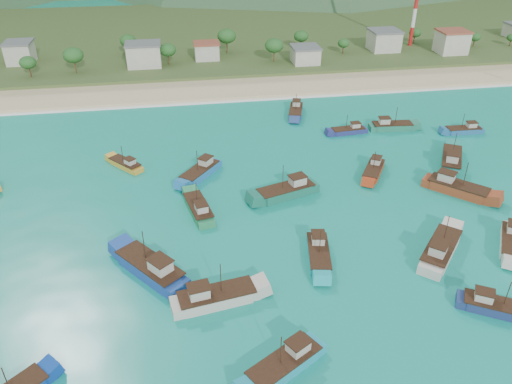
{
  "coord_description": "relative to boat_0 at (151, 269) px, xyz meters",
  "views": [
    {
      "loc": [
        -16.73,
        -54.26,
        47.41
      ],
      "look_at": [
        -5.0,
        18.0,
        3.0
      ],
      "focal_mm": 35.0,
      "sensor_mm": 36.0,
      "label": 1
    }
  ],
  "objects": [
    {
      "name": "ground",
      "position": [
        22.67,
        -2.69,
        -0.98
      ],
      "size": [
        600.0,
        600.0,
        0.0
      ],
      "primitive_type": "plane",
      "color": "#0B827C",
      "rests_on": "ground"
    },
    {
      "name": "beach",
      "position": [
        22.67,
        76.31,
        -0.98
      ],
      "size": [
        400.0,
        18.0,
        1.2
      ],
      "primitive_type": "cube",
      "color": "beige",
      "rests_on": "ground"
    },
    {
      "name": "land",
      "position": [
        22.67,
        137.31,
        -0.98
      ],
      "size": [
        400.0,
        110.0,
        2.4
      ],
      "primitive_type": "cube",
      "color": "#385123",
      "rests_on": "ground"
    },
    {
      "name": "surf_line",
      "position": [
        22.67,
        66.81,
        -0.98
      ],
      "size": [
        400.0,
        2.5,
        0.08
      ],
      "primitive_type": "cube",
      "color": "white",
      "rests_on": "ground"
    },
    {
      "name": "village",
      "position": [
        25.18,
        99.18,
        3.66
      ],
      "size": [
        216.15,
        25.69,
        7.41
      ],
      "color": "beige",
      "rests_on": "ground"
    },
    {
      "name": "vegetation",
      "position": [
        8.93,
        99.89,
        4.22
      ],
      "size": [
        275.96,
        25.73,
        8.65
      ],
      "color": "#235623",
      "rests_on": "ground"
    },
    {
      "name": "boat_0",
      "position": [
        0.0,
        0.0,
        0.0
      ],
      "size": [
        10.95,
        12.35,
        7.56
      ],
      "rotation": [
        0.0,
        0.0,
        0.68
      ],
      "color": "#1D4297",
      "rests_on": "ground"
    },
    {
      "name": "boat_2",
      "position": [
        42.92,
        -2.58,
        -0.09
      ],
      "size": [
        10.58,
        11.26,
        7.05
      ],
      "rotation": [
        0.0,
        0.0,
        5.56
      ],
      "color": "beige",
      "rests_on": "ground"
    },
    {
      "name": "boat_3",
      "position": [
        43.41,
        42.38,
        -0.48
      ],
      "size": [
        8.49,
        3.14,
        4.91
      ],
      "rotation": [
        0.0,
        0.0,
        1.65
      ],
      "color": "navy",
      "rests_on": "ground"
    },
    {
      "name": "boat_4",
      "position": [
        54.96,
        -2.19,
        -0.28
      ],
      "size": [
        8.07,
        10.17,
        6.01
      ],
      "rotation": [
        0.0,
        0.0,
        2.56
      ],
      "color": "beige",
      "rests_on": "ground"
    },
    {
      "name": "boat_5",
      "position": [
        8.5,
        -7.23,
        -0.14
      ],
      "size": [
        11.93,
        5.28,
        6.81
      ],
      "rotation": [
        0.0,
        0.0,
        4.88
      ],
      "color": "beige",
      "rests_on": "ground"
    },
    {
      "name": "boat_6",
      "position": [
        8.86,
        27.93,
        -0.25
      ],
      "size": [
        8.95,
        10.13,
        6.19
      ],
      "rotation": [
        0.0,
        0.0,
        2.47
      ],
      "color": "#216BB3",
      "rests_on": "ground"
    },
    {
      "name": "boat_7",
      "position": [
        54.54,
        14.12,
        -0.11
      ],
      "size": [
        10.76,
        10.83,
        6.96
      ],
      "rotation": [
        0.0,
        0.0,
        3.92
      ],
      "color": "brown",
      "rests_on": "ground"
    },
    {
      "name": "boat_8",
      "position": [
        53.77,
        42.77,
        -0.3
      ],
      "size": [
        10.23,
        3.8,
        5.92
      ],
      "rotation": [
        0.0,
        0.0,
        4.63
      ],
      "color": "#1F7058",
      "rests_on": "ground"
    },
    {
      "name": "boat_9",
      "position": [
        -5.64,
        33.82,
        -0.49
      ],
      "size": [
        7.28,
        7.84,
        4.89
      ],
      "rotation": [
        0.0,
        0.0,
        0.72
      ],
      "color": "gold",
      "rests_on": "ground"
    },
    {
      "name": "boat_10",
      "position": [
        24.66,
        -0.14,
        -0.29
      ],
      "size": [
        4.78,
        10.44,
        5.95
      ],
      "rotation": [
        0.0,
        0.0,
        2.96
      ],
      "color": "#19ADB9",
      "rests_on": "ground"
    },
    {
      "name": "boat_13",
      "position": [
        7.7,
        14.95,
        -0.29
      ],
      "size": [
        5.04,
        10.51,
        5.98
      ],
      "rotation": [
        0.0,
        0.0,
        0.21
      ],
      "color": "#23804F",
      "rests_on": "ground"
    },
    {
      "name": "boat_14",
      "position": [
        69.36,
        38.37,
        -0.45
      ],
      "size": [
        8.74,
        2.84,
        5.12
      ],
      "rotation": [
        0.0,
        0.0,
        1.54
      ],
      "color": "#215B8F",
      "rests_on": "ground"
    },
    {
      "name": "boat_16",
      "position": [
        34.11,
        55.3,
        -0.32
      ],
      "size": [
        5.61,
        10.27,
        5.82
      ],
      "rotation": [
        0.0,
        0.0,
        2.85
      ],
      "color": "navy",
      "rests_on": "ground"
    },
    {
      "name": "boat_22",
      "position": [
        15.49,
        -19.3,
        -0.25
      ],
      "size": [
        10.6,
        8.03,
        6.2
      ],
      "rotation": [
        0.0,
        0.0,
        2.11
      ],
      "color": "teal",
      "rests_on": "ground"
    },
    {
      "name": "boat_24",
      "position": [
        42.2,
        23.4,
        -0.38
      ],
      "size": [
        7.24,
        9.34,
        5.49
      ],
      "rotation": [
        0.0,
        0.0,
        2.59
      ],
      "color": "#B93516",
      "rests_on": "ground"
    },
    {
      "name": "boat_25",
      "position": [
        58.94,
        24.5,
        -0.11
      ],
      "size": [
        8.83,
        11.99,
        6.97
      ],
      "rotation": [
        0.0,
        0.0,
        5.77
      ],
      "color": "#1A7A6E",
      "rests_on": "ground"
    },
    {
      "name": "boat_30",
      "position": [
        44.64,
        -14.71,
        -0.34
      ],
      "size": [
        9.73,
        7.29,
        5.68
      ],
      "rotation": [
        0.0,
        0.0,
        4.18
      ],
      "color": "navy",
      "rests_on": "ground"
    },
    {
      "name": "boat_32",
      "position": [
        23.76,
        18.05,
        -0.12
      ],
      "size": [
        12.18,
        6.84,
        6.91
      ],
      "rotation": [
        0.0,
        0.0,
        1.88
      ],
      "color": "#176654",
      "rests_on": "ground"
    }
  ]
}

